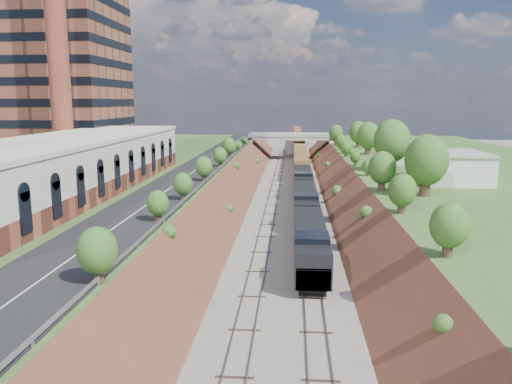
# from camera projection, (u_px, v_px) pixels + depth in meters

# --- Properties ---
(platform_left) EXTENTS (44.00, 180.00, 5.00)m
(platform_left) POSITION_uv_depth(u_px,v_px,m) (95.00, 184.00, 85.16)
(platform_left) COLOR #405D26
(platform_left) RESTS_ON ground
(platform_right) EXTENTS (44.00, 180.00, 5.00)m
(platform_right) POSITION_uv_depth(u_px,v_px,m) (493.00, 189.00, 80.34)
(platform_right) COLOR #405D26
(platform_right) RESTS_ON ground
(embankment_left) EXTENTS (10.00, 180.00, 10.00)m
(embankment_left) POSITION_uv_depth(u_px,v_px,m) (222.00, 201.00, 84.00)
(embankment_left) COLOR brown
(embankment_left) RESTS_ON ground
(embankment_right) EXTENTS (10.00, 180.00, 10.00)m
(embankment_right) POSITION_uv_depth(u_px,v_px,m) (354.00, 202.00, 82.40)
(embankment_right) COLOR brown
(embankment_right) RESTS_ON ground
(rail_left_track) EXTENTS (1.58, 180.00, 0.18)m
(rail_left_track) POSITION_uv_depth(u_px,v_px,m) (272.00, 201.00, 83.37)
(rail_left_track) COLOR gray
(rail_left_track) RESTS_ON ground
(rail_right_track) EXTENTS (1.58, 180.00, 0.18)m
(rail_right_track) POSITION_uv_depth(u_px,v_px,m) (303.00, 201.00, 82.99)
(rail_right_track) COLOR gray
(rail_right_track) RESTS_ON ground
(road) EXTENTS (8.00, 180.00, 0.10)m
(road) POSITION_uv_depth(u_px,v_px,m) (195.00, 171.00, 83.42)
(road) COLOR black
(road) RESTS_ON platform_left
(guardrail) EXTENTS (0.10, 171.00, 0.70)m
(guardrail) POSITION_uv_depth(u_px,v_px,m) (219.00, 168.00, 82.84)
(guardrail) COLOR #99999E
(guardrail) RESTS_ON platform_left
(commercial_building) EXTENTS (14.30, 62.30, 7.00)m
(commercial_building) POSITION_uv_depth(u_px,v_px,m) (62.00, 166.00, 62.13)
(commercial_building) COLOR brown
(commercial_building) RESTS_ON platform_left
(highrise_tower) EXTENTS (22.00, 22.00, 53.90)m
(highrise_tower) POSITION_uv_depth(u_px,v_px,m) (53.00, 11.00, 92.25)
(highrise_tower) COLOR brown
(highrise_tower) RESTS_ON platform_left
(smokestack) EXTENTS (3.20, 3.20, 40.00)m
(smokestack) POSITION_uv_depth(u_px,v_px,m) (57.00, 46.00, 77.39)
(smokestack) COLOR brown
(smokestack) RESTS_ON platform_left
(overpass) EXTENTS (24.50, 8.30, 7.40)m
(overpass) POSITION_uv_depth(u_px,v_px,m) (290.00, 142.00, 143.13)
(overpass) COLOR gray
(overpass) RESTS_ON ground
(white_building_near) EXTENTS (9.00, 12.00, 4.00)m
(white_building_near) POSITION_uv_depth(u_px,v_px,m) (450.00, 168.00, 72.37)
(white_building_near) COLOR silver
(white_building_near) RESTS_ON platform_right
(white_building_far) EXTENTS (8.00, 10.00, 3.60)m
(white_building_far) POSITION_uv_depth(u_px,v_px,m) (411.00, 153.00, 94.03)
(white_building_far) COLOR silver
(white_building_far) RESTS_ON platform_right
(tree_right_large) EXTENTS (5.25, 5.25, 7.61)m
(tree_right_large) POSITION_uv_depth(u_px,v_px,m) (427.00, 161.00, 60.65)
(tree_right_large) COLOR #473323
(tree_right_large) RESTS_ON platform_right
(tree_left_crest) EXTENTS (2.45, 2.45, 3.55)m
(tree_left_crest) POSITION_uv_depth(u_px,v_px,m) (148.00, 211.00, 43.56)
(tree_left_crest) COLOR #473323
(tree_left_crest) RESTS_ON platform_left
(freight_train) EXTENTS (3.18, 195.64, 4.72)m
(freight_train) POSITION_uv_depth(u_px,v_px,m) (300.00, 151.00, 140.33)
(freight_train) COLOR black
(freight_train) RESTS_ON ground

